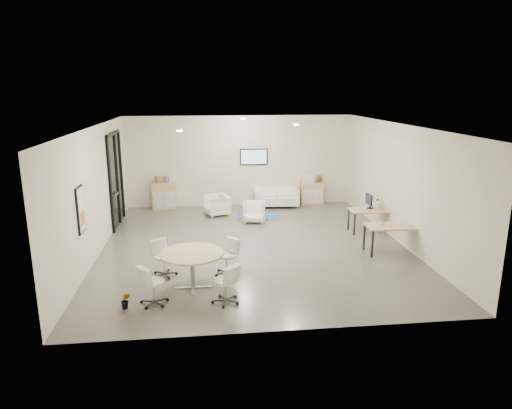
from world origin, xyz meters
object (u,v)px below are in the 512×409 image
at_px(armchair_left, 217,204).
at_px(armchair_right, 254,211).
at_px(loveseat, 276,198).
at_px(round_table, 192,256).
at_px(desk_rear, 372,212).
at_px(desk_front, 393,228).
at_px(sideboard_left, 164,196).
at_px(sideboard_right, 312,193).

bearing_deg(armchair_left, armchair_right, 32.43).
bearing_deg(armchair_right, loveseat, 69.05).
height_order(loveseat, round_table, round_table).
bearing_deg(desk_rear, desk_front, -88.71).
distance_m(loveseat, armchair_right, 2.10).
relative_size(armchair_right, desk_front, 0.50).
xyz_separation_m(sideboard_left, armchair_left, (1.81, -1.08, -0.08)).
relative_size(sideboard_right, armchair_left, 1.09).
relative_size(loveseat, desk_rear, 1.22).
relative_size(desk_front, round_table, 1.07).
xyz_separation_m(sideboard_right, loveseat, (-1.33, -0.17, -0.09)).
distance_m(sideboard_right, round_table, 8.00).
relative_size(armchair_left, armchair_right, 1.06).
relative_size(loveseat, armchair_right, 2.29).
xyz_separation_m(loveseat, armchair_right, (-1.01, -1.84, 0.04)).
distance_m(sideboard_right, armchair_left, 3.65).
distance_m(loveseat, round_table, 7.24).
bearing_deg(desk_front, sideboard_right, 102.52).
xyz_separation_m(sideboard_left, loveseat, (3.96, -0.16, -0.14)).
height_order(loveseat, armchair_right, armchair_right).
distance_m(armchair_left, armchair_right, 1.47).
height_order(desk_front, round_table, round_table).
xyz_separation_m(loveseat, round_table, (-2.84, -6.65, 0.40)).
height_order(sideboard_right, armchair_left, sideboard_right).
height_order(desk_rear, desk_front, desk_front).
bearing_deg(desk_front, armchair_right, 138.27).
xyz_separation_m(sideboard_left, armchair_right, (2.95, -2.00, -0.11)).
distance_m(loveseat, desk_rear, 4.01).
xyz_separation_m(loveseat, armchair_left, (-2.15, -0.92, 0.06)).
relative_size(sideboard_right, round_table, 0.62).
bearing_deg(sideboard_right, sideboard_left, -179.84).
relative_size(sideboard_right, armchair_right, 1.15).
bearing_deg(sideboard_left, loveseat, -2.28).
bearing_deg(armchair_left, desk_front, 28.16).
bearing_deg(loveseat, armchair_left, -152.82).
distance_m(sideboard_right, loveseat, 1.35).
bearing_deg(round_table, armchair_right, 69.14).
bearing_deg(sideboard_right, armchair_right, -139.33).
bearing_deg(armchair_left, loveseat, 94.54).
distance_m(sideboard_left, loveseat, 3.96).
bearing_deg(desk_rear, round_table, -142.60).
bearing_deg(desk_rear, sideboard_left, 155.43).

